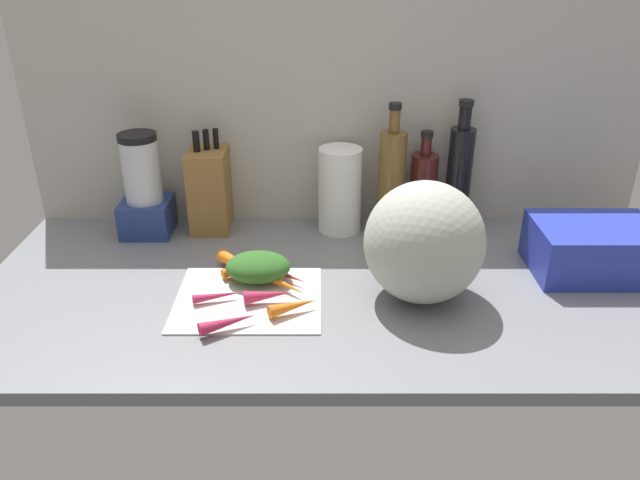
% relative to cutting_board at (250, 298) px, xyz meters
% --- Properties ---
extents(ground_plane, '(1.70, 0.80, 0.03)m').
position_rel_cutting_board_xyz_m(ground_plane, '(0.21, 0.08, -0.02)').
color(ground_plane, slate).
extents(wall_back, '(1.70, 0.03, 0.60)m').
position_rel_cutting_board_xyz_m(wall_back, '(0.21, 0.47, 0.30)').
color(wall_back, '#BCB7AD').
rests_on(wall_back, ground_plane).
extents(cutting_board, '(0.33, 0.28, 0.01)m').
position_rel_cutting_board_xyz_m(cutting_board, '(0.00, 0.00, 0.00)').
color(cutting_board, beige).
rests_on(cutting_board, ground_plane).
extents(carrot_0, '(0.11, 0.05, 0.03)m').
position_rel_cutting_board_xyz_m(carrot_0, '(0.05, -0.02, 0.02)').
color(carrot_0, '#B2264C').
rests_on(carrot_0, cutting_board).
extents(carrot_1, '(0.14, 0.15, 0.03)m').
position_rel_cutting_board_xyz_m(carrot_1, '(-0.02, 0.11, 0.02)').
color(carrot_1, orange).
rests_on(carrot_1, cutting_board).
extents(carrot_2, '(0.12, 0.08, 0.03)m').
position_rel_cutting_board_xyz_m(carrot_2, '(-0.03, -0.12, 0.02)').
color(carrot_2, '#B2264C').
rests_on(carrot_2, cutting_board).
extents(carrot_3, '(0.12, 0.09, 0.02)m').
position_rel_cutting_board_xyz_m(carrot_3, '(0.08, 0.08, 0.02)').
color(carrot_3, red).
rests_on(carrot_3, cutting_board).
extents(carrot_4, '(0.14, 0.13, 0.03)m').
position_rel_cutting_board_xyz_m(carrot_4, '(0.07, 0.04, 0.02)').
color(carrot_4, orange).
rests_on(carrot_4, cutting_board).
extents(carrot_5, '(0.12, 0.05, 0.02)m').
position_rel_cutting_board_xyz_m(carrot_5, '(-0.07, -0.01, 0.01)').
color(carrot_5, '#B2264C').
rests_on(carrot_5, cutting_board).
extents(carrot_6, '(0.16, 0.10, 0.02)m').
position_rel_cutting_board_xyz_m(carrot_6, '(0.00, 0.12, 0.02)').
color(carrot_6, orange).
rests_on(carrot_6, cutting_board).
extents(carrot_7, '(0.11, 0.08, 0.03)m').
position_rel_cutting_board_xyz_m(carrot_7, '(0.10, -0.06, 0.02)').
color(carrot_7, orange).
rests_on(carrot_7, cutting_board).
extents(carrot_greens_pile, '(0.15, 0.12, 0.06)m').
position_rel_cutting_board_xyz_m(carrot_greens_pile, '(0.02, 0.08, 0.04)').
color(carrot_greens_pile, '#2D6023').
rests_on(carrot_greens_pile, cutting_board).
extents(winter_squash, '(0.27, 0.26, 0.27)m').
position_rel_cutting_board_xyz_m(winter_squash, '(0.39, 0.02, 0.13)').
color(winter_squash, '#B2B7A8').
rests_on(winter_squash, ground_plane).
extents(knife_block, '(0.10, 0.15, 0.28)m').
position_rel_cutting_board_xyz_m(knife_block, '(-0.14, 0.39, 0.11)').
color(knife_block, olive).
rests_on(knife_block, ground_plane).
extents(blender_appliance, '(0.13, 0.13, 0.28)m').
position_rel_cutting_board_xyz_m(blender_appliance, '(-0.31, 0.36, 0.12)').
color(blender_appliance, navy).
rests_on(blender_appliance, ground_plane).
extents(paper_towel_roll, '(0.12, 0.12, 0.24)m').
position_rel_cutting_board_xyz_m(paper_towel_roll, '(0.22, 0.38, 0.11)').
color(paper_towel_roll, white).
rests_on(paper_towel_roll, ground_plane).
extents(bottle_0, '(0.07, 0.07, 0.36)m').
position_rel_cutting_board_xyz_m(bottle_0, '(0.35, 0.35, 0.15)').
color(bottle_0, brown).
rests_on(bottle_0, ground_plane).
extents(bottle_1, '(0.08, 0.08, 0.28)m').
position_rel_cutting_board_xyz_m(bottle_1, '(0.45, 0.39, 0.11)').
color(bottle_1, '#471919').
rests_on(bottle_1, ground_plane).
extents(bottle_2, '(0.07, 0.07, 0.36)m').
position_rel_cutting_board_xyz_m(bottle_2, '(0.54, 0.39, 0.15)').
color(bottle_2, black).
rests_on(bottle_2, ground_plane).
extents(dish_rack, '(0.29, 0.21, 0.12)m').
position_rel_cutting_board_xyz_m(dish_rack, '(0.82, 0.13, 0.06)').
color(dish_rack, '#2838AD').
rests_on(dish_rack, ground_plane).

